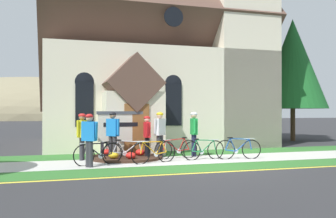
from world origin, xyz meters
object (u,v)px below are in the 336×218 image
object	(u,v)px
cyclist_in_blue_jersey	(147,134)
cyclist_in_yellow_jersey	(194,130)
cyclist_in_white_jersey	(160,131)
cyclist_in_orange_jersey	(82,133)
bicycle_yellow	(98,154)
bicycle_blue	(127,151)
bicycle_black	(238,149)
bicycle_white	(176,149)
bicycle_orange	(154,152)
cyclist_in_green_jersey	(89,136)
cyclist_in_red_jersey	(113,131)
church_sign	(123,127)
roadside_conifer	(293,64)
bicycle_silver	(204,150)

from	to	relation	value
cyclist_in_blue_jersey	cyclist_in_yellow_jersey	bearing A→B (deg)	2.24
cyclist_in_white_jersey	cyclist_in_orange_jersey	bearing A→B (deg)	178.51
bicycle_yellow	bicycle_blue	distance (m)	1.31
bicycle_black	cyclist_in_white_jersey	world-z (taller)	cyclist_in_white_jersey
bicycle_white	cyclist_in_white_jersey	distance (m)	0.97
bicycle_orange	cyclist_in_white_jersey	distance (m)	1.63
bicycle_yellow	cyclist_in_green_jersey	distance (m)	0.86
bicycle_black	cyclist_in_red_jersey	bearing A→B (deg)	165.67
church_sign	bicycle_orange	world-z (taller)	church_sign
bicycle_white	bicycle_black	xyz separation A→B (m)	(2.18, -0.79, 0.01)
bicycle_black	bicycle_orange	size ratio (longest dim) A/B	1.02
cyclist_in_red_jersey	cyclist_in_white_jersey	xyz separation A→B (m)	(1.83, 0.08, -0.01)
bicycle_black	cyclist_in_blue_jersey	distance (m)	3.49
bicycle_yellow	bicycle_orange	bearing A→B (deg)	-2.97
bicycle_blue	cyclist_in_orange_jersey	xyz separation A→B (m)	(-1.55, 0.64, 0.65)
bicycle_yellow	roadside_conifer	distance (m)	14.92
bicycle_white	bicycle_black	bearing A→B (deg)	-19.94
bicycle_blue	cyclist_in_red_jersey	bearing A→B (deg)	133.04
cyclist_in_blue_jersey	cyclist_in_green_jersey	bearing A→B (deg)	-143.28
bicycle_silver	cyclist_in_green_jersey	distance (m)	4.36
bicycle_black	cyclist_in_green_jersey	size ratio (longest dim) A/B	1.02
cyclist_in_orange_jersey	church_sign	bearing A→B (deg)	18.43
bicycle_yellow	cyclist_in_white_jersey	xyz separation A→B (m)	(2.48, 1.27, 0.67)
cyclist_in_blue_jersey	roadside_conifer	world-z (taller)	roadside_conifer
church_sign	cyclist_in_green_jersey	world-z (taller)	church_sign
bicycle_silver	cyclist_in_green_jersey	size ratio (longest dim) A/B	1.00
church_sign	bicycle_yellow	distance (m)	2.35
church_sign	bicycle_silver	bearing A→B (deg)	-30.20
bicycle_silver	cyclist_in_yellow_jersey	size ratio (longest dim) A/B	0.97
church_sign	cyclist_in_white_jersey	distance (m)	1.46
bicycle_blue	cyclist_in_yellow_jersey	bearing A→B (deg)	12.33
cyclist_in_red_jersey	cyclist_in_orange_jersey	xyz separation A→B (m)	(-1.10, 0.16, -0.04)
cyclist_in_blue_jersey	bicycle_blue	bearing A→B (deg)	-148.20
church_sign	bicycle_silver	xyz separation A→B (m)	(2.74, -1.59, -0.80)
cyclist_in_yellow_jersey	bicycle_orange	bearing A→B (deg)	-144.80
bicycle_white	cyclist_in_white_jersey	world-z (taller)	cyclist_in_white_jersey
bicycle_black	cyclist_in_yellow_jersey	size ratio (longest dim) A/B	0.99
bicycle_blue	bicycle_black	xyz separation A→B (m)	(4.09, -0.68, 0.02)
bicycle_white	roadside_conifer	size ratio (longest dim) A/B	0.24
bicycle_orange	cyclist_in_orange_jersey	size ratio (longest dim) A/B	1.00
cyclist_in_white_jersey	bicycle_blue	bearing A→B (deg)	-157.92
bicycle_silver	cyclist_in_red_jersey	world-z (taller)	cyclist_in_red_jersey
bicycle_blue	cyclist_in_green_jersey	size ratio (longest dim) A/B	1.02
bicycle_orange	cyclist_in_red_jersey	distance (m)	1.91
cyclist_in_blue_jersey	roadside_conifer	distance (m)	12.54
bicycle_black	cyclist_in_orange_jersey	xyz separation A→B (m)	(-5.64, 1.32, 0.63)
bicycle_blue	bicycle_white	world-z (taller)	bicycle_white
bicycle_blue	bicycle_black	size ratio (longest dim) A/B	1.00
cyclist_in_red_jersey	bicycle_silver	bearing A→B (deg)	-15.40
bicycle_blue	cyclist_in_green_jersey	xyz separation A→B (m)	(-1.44, -1.18, 0.64)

